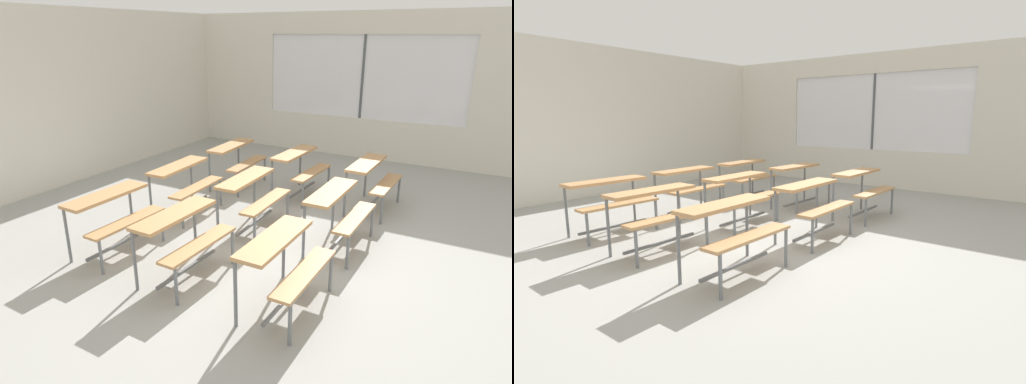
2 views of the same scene
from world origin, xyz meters
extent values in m
cube|color=#9E9E99|center=(0.00, 0.00, -0.03)|extent=(10.00, 9.00, 0.05)
cube|color=silver|center=(0.00, 4.50, 1.50)|extent=(10.00, 0.12, 3.00)
cube|color=silver|center=(5.00, 0.00, 0.42)|extent=(0.12, 9.00, 0.85)
cube|color=silver|center=(5.00, 0.00, 2.77)|extent=(0.12, 9.00, 0.45)
cube|color=silver|center=(5.00, 3.55, 1.70)|extent=(0.12, 1.90, 1.70)
cube|color=white|center=(5.00, 0.50, 1.70)|extent=(0.02, 4.20, 1.70)
cube|color=#4C5156|center=(5.00, 0.50, 1.70)|extent=(0.06, 0.05, 1.70)
cube|color=tan|center=(-0.96, -0.52, 0.72)|extent=(1.10, 0.33, 0.04)
cube|color=tan|center=(-0.95, -0.84, 0.44)|extent=(1.10, 0.23, 0.03)
cylinder|color=slate|center=(-1.46, -0.39, 0.36)|extent=(0.04, 0.04, 0.72)
cylinder|color=slate|center=(-0.46, -0.38, 0.36)|extent=(0.04, 0.04, 0.72)
cylinder|color=slate|center=(-1.45, -0.94, 0.22)|extent=(0.04, 0.04, 0.44)
cylinder|color=slate|center=(-0.45, -0.93, 0.22)|extent=(0.04, 0.04, 0.44)
cube|color=slate|center=(-0.96, -0.66, 0.10)|extent=(1.00, 0.04, 0.03)
cube|color=tan|center=(0.58, -0.53, 0.72)|extent=(1.10, 0.32, 0.04)
cube|color=tan|center=(0.58, -0.85, 0.44)|extent=(1.10, 0.22, 0.03)
cylinder|color=slate|center=(0.08, -0.39, 0.36)|extent=(0.04, 0.04, 0.72)
cylinder|color=slate|center=(1.08, -0.39, 0.36)|extent=(0.04, 0.04, 0.72)
cylinder|color=slate|center=(0.08, -0.94, 0.22)|extent=(0.04, 0.04, 0.44)
cylinder|color=slate|center=(1.08, -0.94, 0.22)|extent=(0.04, 0.04, 0.44)
cube|color=slate|center=(0.58, -0.67, 0.10)|extent=(1.00, 0.03, 0.03)
cube|color=tan|center=(2.06, -0.53, 0.72)|extent=(1.10, 0.33, 0.04)
cube|color=tan|center=(2.06, -0.85, 0.44)|extent=(1.10, 0.23, 0.03)
cylinder|color=slate|center=(1.56, -0.39, 0.36)|extent=(0.04, 0.04, 0.72)
cylinder|color=slate|center=(2.56, -0.40, 0.36)|extent=(0.04, 0.04, 0.72)
cylinder|color=slate|center=(1.56, -0.94, 0.22)|extent=(0.04, 0.04, 0.44)
cylinder|color=slate|center=(2.56, -0.95, 0.22)|extent=(0.04, 0.04, 0.44)
cube|color=slate|center=(2.06, -0.67, 0.10)|extent=(1.00, 0.04, 0.03)
cube|color=tan|center=(-0.95, 0.70, 0.72)|extent=(1.11, 0.35, 0.04)
cube|color=tan|center=(-0.96, 0.38, 0.44)|extent=(1.11, 0.25, 0.03)
cylinder|color=slate|center=(-1.45, 0.86, 0.36)|extent=(0.04, 0.04, 0.72)
cylinder|color=slate|center=(-0.45, 0.83, 0.36)|extent=(0.04, 0.04, 0.72)
cylinder|color=slate|center=(-1.46, 0.31, 0.22)|extent=(0.04, 0.04, 0.44)
cylinder|color=slate|center=(-0.46, 0.28, 0.22)|extent=(0.04, 0.04, 0.44)
cube|color=slate|center=(-0.95, 0.56, 0.10)|extent=(1.00, 0.06, 0.03)
cube|color=tan|center=(0.52, 0.68, 0.72)|extent=(1.11, 0.34, 0.04)
cube|color=tan|center=(0.53, 0.36, 0.44)|extent=(1.10, 0.24, 0.03)
cylinder|color=slate|center=(0.02, 0.81, 0.36)|extent=(0.04, 0.04, 0.72)
cylinder|color=slate|center=(1.02, 0.83, 0.36)|extent=(0.04, 0.04, 0.72)
cylinder|color=slate|center=(0.03, 0.26, 0.22)|extent=(0.04, 0.04, 0.44)
cylinder|color=slate|center=(1.03, 0.28, 0.22)|extent=(0.04, 0.04, 0.44)
cube|color=slate|center=(0.52, 0.54, 0.10)|extent=(1.00, 0.05, 0.03)
cube|color=tan|center=(2.07, 0.67, 0.72)|extent=(1.11, 0.36, 0.04)
cube|color=tan|center=(2.06, 0.35, 0.44)|extent=(1.11, 0.26, 0.03)
cylinder|color=slate|center=(1.58, 0.83, 0.36)|extent=(0.04, 0.04, 0.72)
cylinder|color=slate|center=(2.58, 0.79, 0.36)|extent=(0.04, 0.04, 0.72)
cylinder|color=slate|center=(1.55, 0.28, 0.22)|extent=(0.04, 0.04, 0.44)
cylinder|color=slate|center=(2.55, 0.24, 0.22)|extent=(0.04, 0.04, 0.44)
cube|color=slate|center=(2.06, 0.53, 0.10)|extent=(1.00, 0.07, 0.03)
cube|color=tan|center=(-0.89, 1.82, 0.72)|extent=(1.11, 0.35, 0.04)
cube|color=tan|center=(-0.90, 1.50, 0.44)|extent=(1.11, 0.25, 0.03)
cylinder|color=slate|center=(-1.39, 1.97, 0.36)|extent=(0.04, 0.04, 0.72)
cylinder|color=slate|center=(-0.39, 1.95, 0.36)|extent=(0.04, 0.04, 0.72)
cylinder|color=slate|center=(-1.40, 1.42, 0.22)|extent=(0.04, 0.04, 0.44)
cylinder|color=slate|center=(-0.40, 1.40, 0.22)|extent=(0.04, 0.04, 0.44)
cube|color=slate|center=(-0.89, 1.68, 0.10)|extent=(1.00, 0.06, 0.03)
cube|color=tan|center=(0.53, 1.85, 0.72)|extent=(1.11, 0.36, 0.04)
cube|color=tan|center=(0.54, 1.53, 0.44)|extent=(1.11, 0.26, 0.03)
cylinder|color=slate|center=(0.02, 1.97, 0.36)|extent=(0.04, 0.04, 0.72)
cylinder|color=slate|center=(1.02, 2.01, 0.36)|extent=(0.04, 0.04, 0.72)
cylinder|color=slate|center=(0.05, 1.42, 0.22)|extent=(0.04, 0.04, 0.44)
cylinder|color=slate|center=(1.04, 1.46, 0.22)|extent=(0.04, 0.04, 0.44)
cube|color=slate|center=(0.53, 1.71, 0.10)|extent=(1.00, 0.07, 0.03)
cube|color=tan|center=(1.97, 1.84, 0.72)|extent=(1.11, 0.36, 0.04)
cube|color=tan|center=(1.99, 1.52, 0.44)|extent=(1.11, 0.26, 0.03)
cylinder|color=slate|center=(1.47, 1.96, 0.36)|extent=(0.04, 0.04, 0.72)
cylinder|color=slate|center=(2.47, 2.00, 0.36)|extent=(0.04, 0.04, 0.72)
cylinder|color=slate|center=(1.49, 1.41, 0.22)|extent=(0.04, 0.04, 0.44)
cylinder|color=slate|center=(2.49, 1.45, 0.22)|extent=(0.04, 0.04, 0.44)
cube|color=slate|center=(1.98, 1.70, 0.10)|extent=(1.00, 0.07, 0.03)
camera|label=1|loc=(-4.41, -2.28, 2.59)|focal=31.30mm
camera|label=2|loc=(-3.80, -3.30, 1.60)|focal=28.00mm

